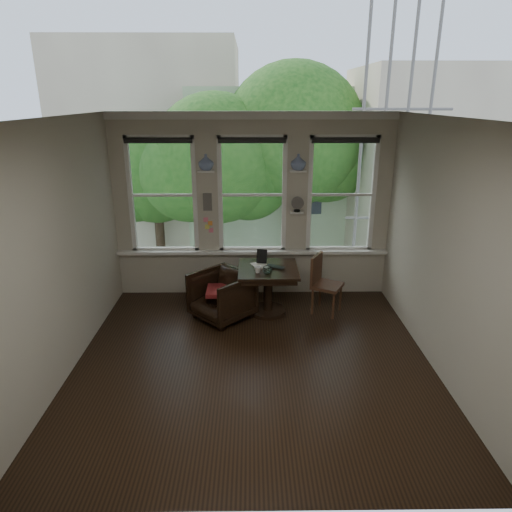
{
  "coord_description": "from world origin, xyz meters",
  "views": [
    {
      "loc": [
        -0.02,
        -5.08,
        3.2
      ],
      "look_at": [
        0.05,
        0.9,
        1.11
      ],
      "focal_mm": 32.0,
      "sensor_mm": 36.0,
      "label": 1
    }
  ],
  "objects_px": {
    "armchair_left": "(222,296)",
    "laptop": "(274,268)",
    "mug": "(258,270)",
    "side_chair_right": "(327,285)",
    "table": "(268,291)"
  },
  "relations": [
    {
      "from": "side_chair_right",
      "to": "mug",
      "type": "distance_m",
      "value": 1.15
    },
    {
      "from": "table",
      "to": "side_chair_right",
      "type": "xyz_separation_m",
      "value": [
        0.91,
        0.01,
        0.09
      ]
    },
    {
      "from": "table",
      "to": "side_chair_right",
      "type": "height_order",
      "value": "side_chair_right"
    },
    {
      "from": "table",
      "to": "mug",
      "type": "distance_m",
      "value": 0.49
    },
    {
      "from": "side_chair_right",
      "to": "armchair_left",
      "type": "bearing_deg",
      "value": 124.54
    },
    {
      "from": "laptop",
      "to": "mug",
      "type": "bearing_deg",
      "value": -114.67
    },
    {
      "from": "armchair_left",
      "to": "laptop",
      "type": "height_order",
      "value": "laptop"
    },
    {
      "from": "laptop",
      "to": "mug",
      "type": "relative_size",
      "value": 3.01
    },
    {
      "from": "table",
      "to": "laptop",
      "type": "bearing_deg",
      "value": -15.16
    },
    {
      "from": "armchair_left",
      "to": "mug",
      "type": "distance_m",
      "value": 0.69
    },
    {
      "from": "table",
      "to": "mug",
      "type": "xyz_separation_m",
      "value": [
        -0.16,
        -0.19,
        0.42
      ]
    },
    {
      "from": "mug",
      "to": "armchair_left",
      "type": "bearing_deg",
      "value": 177.18
    },
    {
      "from": "armchair_left",
      "to": "laptop",
      "type": "xyz_separation_m",
      "value": [
        0.79,
        0.14,
        0.4
      ]
    },
    {
      "from": "side_chair_right",
      "to": "laptop",
      "type": "height_order",
      "value": "side_chair_right"
    },
    {
      "from": "mug",
      "to": "laptop",
      "type": "bearing_deg",
      "value": 33.71
    }
  ]
}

